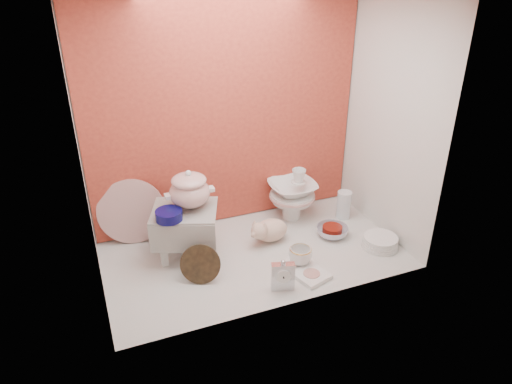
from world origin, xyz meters
TOP-DOWN VIEW (x-y plane):
  - ground at (0.00, 0.00)m, footprint 1.80×1.80m
  - niche_shell at (0.00, 0.18)m, footprint 1.86×1.03m
  - step_stool at (-0.38, 0.15)m, footprint 0.47×0.44m
  - soup_tureen at (-0.34, 0.17)m, footprint 0.29×0.29m
  - cobalt_bowl at (-0.49, 0.07)m, footprint 0.18×0.18m
  - floral_platter at (-0.66, 0.44)m, footprint 0.43×0.16m
  - blue_white_vase at (-0.41, 0.37)m, footprint 0.25×0.25m
  - lacquer_tray at (-0.38, -0.13)m, footprint 0.24×0.16m
  - mantel_clock at (0.02, -0.37)m, footprint 0.14×0.08m
  - plush_pig at (0.16, 0.10)m, footprint 0.28×0.20m
  - teacup_saucer at (0.21, -0.21)m, footprint 0.21×0.21m
  - gold_rim_teacup at (0.21, -0.21)m, footprint 0.17×0.17m
  - lattice_dish at (0.22, -0.34)m, footprint 0.22×0.22m
  - dinner_plate_stack at (0.77, -0.22)m, footprint 0.29×0.29m
  - crystal_bowl at (0.55, 0.01)m, footprint 0.26×0.26m
  - clear_glass_vase at (0.75, 0.19)m, footprint 0.11×0.11m
  - porcelain_tower at (0.41, 0.33)m, footprint 0.37×0.37m

SIDE VIEW (x-z plane):
  - ground at x=0.00m, z-range 0.00..0.00m
  - teacup_saucer at x=0.21m, z-range 0.00..0.01m
  - lattice_dish at x=0.22m, z-range 0.00..0.02m
  - crystal_bowl at x=0.55m, z-range 0.00..0.07m
  - dinner_plate_stack at x=0.77m, z-range 0.00..0.07m
  - gold_rim_teacup at x=0.21m, z-range 0.01..0.12m
  - plush_pig at x=0.16m, z-range 0.00..0.16m
  - mantel_clock at x=0.02m, z-range 0.00..0.19m
  - clear_glass_vase at x=0.75m, z-range 0.00..0.20m
  - lacquer_tray at x=-0.38m, z-range 0.00..0.22m
  - blue_white_vase at x=-0.41m, z-range 0.00..0.25m
  - step_stool at x=-0.38m, z-range 0.00..0.32m
  - porcelain_tower at x=0.41m, z-range 0.00..0.36m
  - floral_platter at x=-0.66m, z-range 0.00..0.42m
  - cobalt_bowl at x=-0.49m, z-range 0.32..0.37m
  - soup_tureen at x=-0.34m, z-range 0.32..0.56m
  - niche_shell at x=0.00m, z-range 0.17..1.70m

